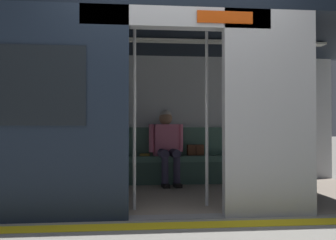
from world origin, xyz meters
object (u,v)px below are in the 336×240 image
at_px(handbag, 195,150).
at_px(grab_pole_far, 207,115).
at_px(person_seated, 167,142).
at_px(bench_seat, 159,162).
at_px(train_car, 161,84).
at_px(book, 145,155).
at_px(grab_pole_door, 134,115).

distance_m(handbag, grab_pole_far, 1.91).
bearing_deg(grab_pole_far, person_seated, -80.37).
relative_size(bench_seat, handbag, 9.77).
bearing_deg(train_car, grab_pole_far, 123.75).
height_order(bench_seat, person_seated, person_seated).
xyz_separation_m(handbag, book, (0.82, -0.01, -0.07)).
distance_m(bench_seat, book, 0.26).
bearing_deg(book, person_seated, 164.95).
height_order(train_car, grab_pole_far, train_car).
height_order(person_seated, grab_pole_door, grab_pole_door).
height_order(person_seated, grab_pole_far, grab_pole_far).
height_order(person_seated, book, person_seated).
bearing_deg(bench_seat, handbag, -173.47).
distance_m(train_car, grab_pole_far, 0.95).
distance_m(bench_seat, grab_pole_door, 2.06).
xyz_separation_m(bench_seat, grab_pole_door, (0.41, 1.89, 0.69)).
distance_m(book, grab_pole_far, 2.03).
xyz_separation_m(book, grab_pole_far, (-0.63, 1.84, 0.58)).
distance_m(train_car, grab_pole_door, 1.01).
height_order(handbag, grab_pole_door, grab_pole_door).
xyz_separation_m(train_car, bench_seat, (-0.06, -1.06, -1.13)).
distance_m(train_car, person_seated, 1.30).
bearing_deg(book, train_car, 104.28).
xyz_separation_m(person_seated, grab_pole_far, (-0.29, 1.71, 0.37)).
xyz_separation_m(grab_pole_door, grab_pole_far, (-0.82, -0.13, 0.00)).
distance_m(person_seated, grab_pole_door, 1.95).
xyz_separation_m(bench_seat, book, (0.22, -0.08, 0.12)).
bearing_deg(handbag, grab_pole_door, 62.74).
relative_size(train_car, handbag, 24.62).
bearing_deg(grab_pole_door, book, -95.60).
distance_m(train_car, handbag, 1.61).
bearing_deg(person_seated, book, -21.32).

